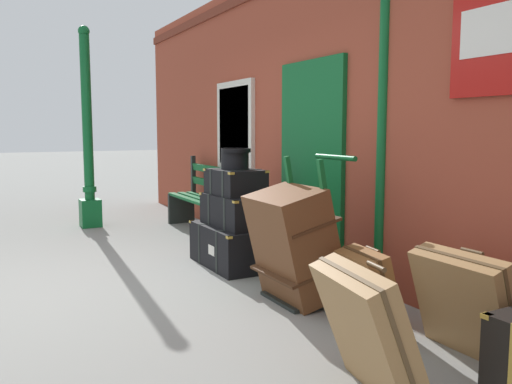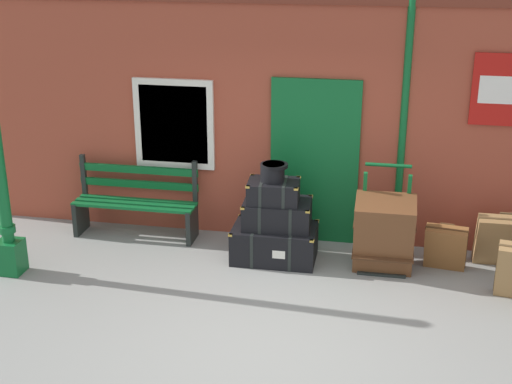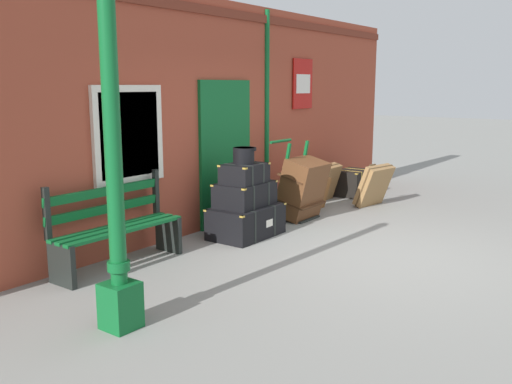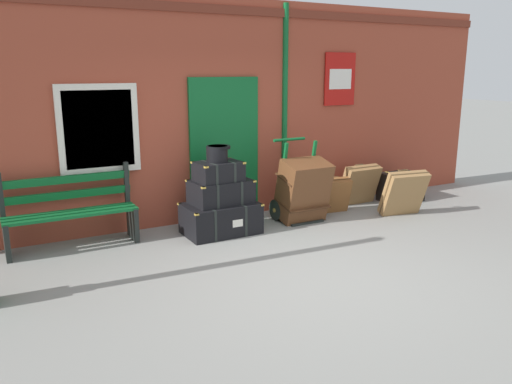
# 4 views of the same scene
# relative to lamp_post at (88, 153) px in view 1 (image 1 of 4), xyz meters

# --- Properties ---
(ground_plane) EXTENTS (60.00, 60.00, 0.00)m
(ground_plane) POSITION_rel_lamp_post_xyz_m (3.22, -0.83, -1.07)
(ground_plane) COLOR gray
(brick_facade) EXTENTS (10.40, 0.35, 3.20)m
(brick_facade) POSITION_rel_lamp_post_xyz_m (3.21, 1.77, 0.52)
(brick_facade) COLOR #9E422D
(brick_facade) RESTS_ON ground
(lamp_post) EXTENTS (0.28, 0.28, 2.85)m
(lamp_post) POSITION_rel_lamp_post_xyz_m (0.00, 0.00, 0.00)
(lamp_post) COLOR #0F5B28
(lamp_post) RESTS_ON ground
(platform_bench) EXTENTS (1.60, 0.43, 1.01)m
(platform_bench) POSITION_rel_lamp_post_xyz_m (1.07, 1.33, -0.63)
(platform_bench) COLOR #0F5B28
(platform_bench) RESTS_ON ground
(steamer_trunk_base) EXTENTS (1.02, 0.66, 0.43)m
(steamer_trunk_base) POSITION_rel_lamp_post_xyz_m (2.96, 0.93, -0.86)
(steamer_trunk_base) COLOR black
(steamer_trunk_base) RESTS_ON ground
(steamer_trunk_middle) EXTENTS (0.83, 0.59, 0.33)m
(steamer_trunk_middle) POSITION_rel_lamp_post_xyz_m (2.98, 0.97, -0.49)
(steamer_trunk_middle) COLOR black
(steamer_trunk_middle) RESTS_ON steamer_trunk_base
(steamer_trunk_top) EXTENTS (0.64, 0.49, 0.27)m
(steamer_trunk_top) POSITION_rel_lamp_post_xyz_m (2.94, 0.94, -0.20)
(steamer_trunk_top) COLOR black
(steamer_trunk_top) RESTS_ON steamer_trunk_middle
(round_hatbox) EXTENTS (0.33, 0.30, 0.22)m
(round_hatbox) POSITION_rel_lamp_post_xyz_m (2.93, 0.94, 0.05)
(round_hatbox) COLOR black
(round_hatbox) RESTS_ON steamer_trunk_top
(porters_trolley) EXTENTS (0.71, 0.58, 1.20)m
(porters_trolley) POSITION_rel_lamp_post_xyz_m (4.26, 1.02, -0.80)
(porters_trolley) COLOR black
(porters_trolley) RESTS_ON ground
(large_brown_trunk) EXTENTS (0.70, 0.64, 0.96)m
(large_brown_trunk) POSITION_rel_lamp_post_xyz_m (4.26, 0.85, -0.59)
(large_brown_trunk) COLOR brown
(large_brown_trunk) RESTS_ON ground
(suitcase_beige) EXTENTS (0.67, 0.37, 0.68)m
(suitcase_beige) POSITION_rel_lamp_post_xyz_m (5.65, 1.25, -0.74)
(suitcase_beige) COLOR olive
(suitcase_beige) RESTS_ON ground
(suitcase_charcoal) EXTENTS (0.71, 0.51, 0.72)m
(suitcase_charcoal) POSITION_rel_lamp_post_xyz_m (5.79, 0.37, -0.72)
(suitcase_charcoal) COLOR olive
(suitcase_charcoal) RESTS_ON ground
(suitcase_cream) EXTENTS (0.51, 0.37, 0.57)m
(suitcase_cream) POSITION_rel_lamp_post_xyz_m (4.97, 1.04, -0.79)
(suitcase_cream) COLOR brown
(suitcase_cream) RESTS_ON ground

